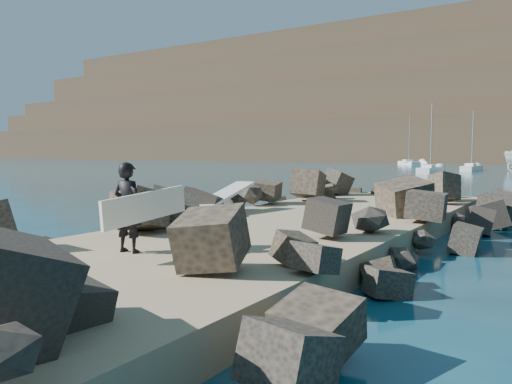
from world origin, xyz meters
The scene contains 9 objects.
ground centered at (0.00, 0.00, 0.00)m, with size 800.00×800.00×0.00m, color #0F384C.
jetty centered at (0.00, -2.00, 0.30)m, with size 6.00×26.00×0.60m, color #8C7759.
riprap_left centered at (-2.90, -1.50, 0.50)m, with size 2.60×22.00×1.00m, color black.
riprap_right centered at (2.90, -1.50, 0.50)m, with size 2.60×22.00×1.00m, color #272321.
surfboard_resting centered at (-2.64, 1.40, 1.04)m, with size 0.64×2.56×0.09m, color silver.
surfer_with_board centered at (-0.52, -4.35, 1.43)m, with size 0.83×2.04×1.64m.
sailboat_e centered at (-19.88, 80.77, 0.35)m, with size 5.65×7.05×8.97m.
sailboat_b centered at (-5.09, 56.46, 0.35)m, with size 1.67×6.35×7.67m.
sailboat_a centered at (-7.94, 47.58, 0.35)m, with size 1.51×6.62×8.02m.
Camera 1 is at (6.23, -10.60, 2.43)m, focal length 35.00 mm.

